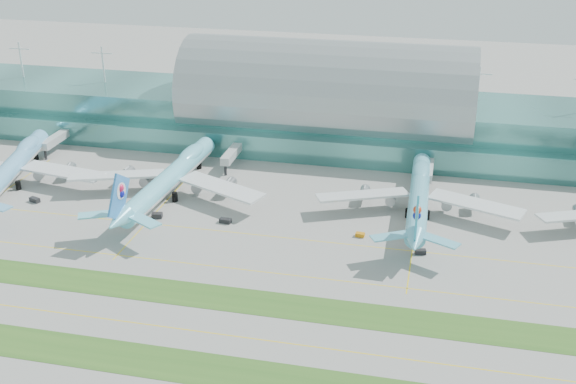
% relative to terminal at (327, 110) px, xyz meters
% --- Properties ---
extents(ground, '(700.00, 700.00, 0.00)m').
position_rel_terminal_xyz_m(ground, '(-0.01, -128.79, -14.23)').
color(ground, gray).
rests_on(ground, ground).
extents(terminal, '(340.00, 69.10, 36.00)m').
position_rel_terminal_xyz_m(terminal, '(0.00, 0.00, 0.00)').
color(terminal, '#3D7A75').
rests_on(terminal, ground).
extents(grass_strip_near, '(420.00, 12.00, 0.08)m').
position_rel_terminal_xyz_m(grass_strip_near, '(-0.01, -156.79, -14.19)').
color(grass_strip_near, '#2D591E').
rests_on(grass_strip_near, ground).
extents(grass_strip_far, '(420.00, 12.00, 0.08)m').
position_rel_terminal_xyz_m(grass_strip_far, '(-0.01, -126.79, -14.19)').
color(grass_strip_far, '#2D591E').
rests_on(grass_strip_far, ground).
extents(taxiline_b, '(420.00, 0.35, 0.01)m').
position_rel_terminal_xyz_m(taxiline_b, '(-0.01, -142.79, -14.22)').
color(taxiline_b, yellow).
rests_on(taxiline_b, ground).
extents(taxiline_c, '(420.00, 0.35, 0.01)m').
position_rel_terminal_xyz_m(taxiline_c, '(-0.01, -110.79, -14.22)').
color(taxiline_c, yellow).
rests_on(taxiline_c, ground).
extents(taxiline_d, '(420.00, 0.35, 0.01)m').
position_rel_terminal_xyz_m(taxiline_d, '(-0.01, -88.79, -14.22)').
color(taxiline_d, yellow).
rests_on(taxiline_d, ground).
extents(airliner_a, '(70.11, 80.74, 22.42)m').
position_rel_terminal_xyz_m(airliner_a, '(-104.42, -69.15, -7.31)').
color(airliner_a, '#64ACDD').
rests_on(airliner_a, ground).
extents(airliner_b, '(73.71, 83.74, 23.05)m').
position_rel_terminal_xyz_m(airliner_b, '(-44.31, -65.32, -7.12)').
color(airliner_b, '#66CCE2').
rests_on(airliner_b, ground).
extents(airliner_c, '(68.84, 78.04, 21.50)m').
position_rel_terminal_xyz_m(airliner_c, '(42.03, -61.03, -7.59)').
color(airliner_c, '#5DB5CD').
rests_on(airliner_c, ground).
extents(gse_b, '(4.24, 2.97, 1.59)m').
position_rel_terminal_xyz_m(gse_b, '(-88.71, -81.68, -13.43)').
color(gse_b, black).
rests_on(gse_b, ground).
extents(gse_c, '(3.78, 2.78, 1.70)m').
position_rel_terminal_xyz_m(gse_c, '(-42.30, -84.14, -13.38)').
color(gse_c, black).
rests_on(gse_c, ground).
extents(gse_d, '(3.95, 2.32, 1.47)m').
position_rel_terminal_xyz_m(gse_d, '(-19.06, -82.71, -13.49)').
color(gse_d, black).
rests_on(gse_d, ground).
extents(gse_e, '(2.96, 2.05, 1.26)m').
position_rel_terminal_xyz_m(gse_e, '(25.32, -82.82, -13.60)').
color(gse_e, '#C5760B').
rests_on(gse_e, ground).
extents(gse_f, '(3.58, 2.51, 1.48)m').
position_rel_terminal_xyz_m(gse_f, '(44.53, -90.18, -13.49)').
color(gse_f, black).
rests_on(gse_f, ground).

